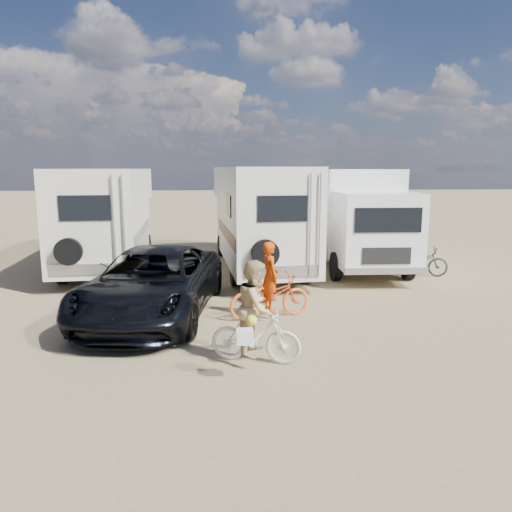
{
  "coord_description": "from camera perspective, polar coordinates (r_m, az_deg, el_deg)",
  "views": [
    {
      "loc": [
        -1.15,
        -9.91,
        3.54
      ],
      "look_at": [
        -0.35,
        2.29,
        1.3
      ],
      "focal_mm": 33.48,
      "sensor_mm": 36.0,
      "label": 1
    }
  ],
  "objects": [
    {
      "name": "bike_woman",
      "position": [
        8.9,
        -0.03,
        -9.53
      ],
      "size": [
        1.76,
        0.93,
        1.02
      ],
      "primitive_type": "imported",
      "rotation": [
        0.0,
        0.0,
        1.29
      ],
      "color": "beige",
      "rests_on": "ground"
    },
    {
      "name": "cooler",
      "position": [
        11.98,
        -9.46,
        -5.96
      ],
      "size": [
        0.56,
        0.46,
        0.39
      ],
      "primitive_type": "cube",
      "rotation": [
        0.0,
        0.0,
        0.22
      ],
      "color": "#245381",
      "rests_on": "ground"
    },
    {
      "name": "dark_suv",
      "position": [
        11.84,
        -12.23,
        -3.15
      ],
      "size": [
        3.44,
        6.18,
        1.63
      ],
      "primitive_type": "imported",
      "rotation": [
        0.0,
        0.0,
        -0.13
      ],
      "color": "black",
      "rests_on": "ground"
    },
    {
      "name": "bike_parked",
      "position": [
        16.8,
        18.81,
        -0.6
      ],
      "size": [
        2.0,
        1.12,
        1.0
      ],
      "primitive_type": "imported",
      "rotation": [
        0.0,
        0.0,
        1.32
      ],
      "color": "#262826",
      "rests_on": "ground"
    },
    {
      "name": "bike_man",
      "position": [
        11.49,
        1.66,
        -4.82
      ],
      "size": [
        2.12,
        1.2,
        1.06
      ],
      "primitive_type": "imported",
      "rotation": [
        0.0,
        0.0,
        1.84
      ],
      "color": "#EB5920",
      "rests_on": "ground"
    },
    {
      "name": "box_truck",
      "position": [
        17.54,
        11.97,
        4.34
      ],
      "size": [
        2.71,
        6.89,
        3.52
      ],
      "primitive_type": null,
      "rotation": [
        0.0,
        0.0,
        -0.01
      ],
      "color": "white",
      "rests_on": "ground"
    },
    {
      "name": "rider_man",
      "position": [
        11.41,
        1.66,
        -3.33
      ],
      "size": [
        0.55,
        0.69,
        1.67
      ],
      "primitive_type": "imported",
      "rotation": [
        0.0,
        0.0,
        1.84
      ],
      "color": "#C13606",
      "rests_on": "ground"
    },
    {
      "name": "rv_left",
      "position": [
        17.9,
        -17.18,
        4.24
      ],
      "size": [
        3.12,
        8.06,
        3.53
      ],
      "primitive_type": null,
      "rotation": [
        0.0,
        0.0,
        0.08
      ],
      "color": "white",
      "rests_on": "ground"
    },
    {
      "name": "rv_main",
      "position": [
        17.01,
        0.23,
        4.51
      ],
      "size": [
        3.24,
        8.51,
        3.59
      ],
      "primitive_type": null,
      "rotation": [
        0.0,
        0.0,
        0.09
      ],
      "color": "silver",
      "rests_on": "ground"
    },
    {
      "name": "ground",
      "position": [
        10.58,
        2.74,
        -9.17
      ],
      "size": [
        140.0,
        140.0,
        0.0
      ],
      "primitive_type": "plane",
      "color": "#947F58",
      "rests_on": "ground"
    },
    {
      "name": "rider_woman",
      "position": [
        8.78,
        -0.03,
        -7.29
      ],
      "size": [
        0.87,
        1.0,
        1.75
      ],
      "primitive_type": "imported",
      "rotation": [
        0.0,
        0.0,
        1.29
      ],
      "color": "tan",
      "rests_on": "ground"
    },
    {
      "name": "crate",
      "position": [
        12.88,
        0.32,
        -4.63
      ],
      "size": [
        0.61,
        0.61,
        0.41
      ],
      "primitive_type": "cube",
      "rotation": [
        0.0,
        0.0,
        0.22
      ],
      "color": "#89734E",
      "rests_on": "ground"
    }
  ]
}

